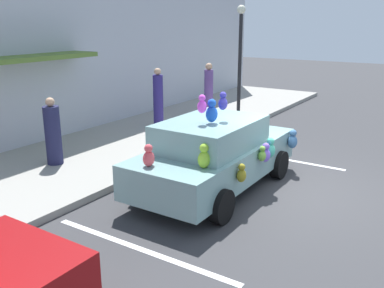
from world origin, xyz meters
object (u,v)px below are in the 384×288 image
teddy_bear_on_sidewalk (193,123)px  street_lamp_post (240,52)px  pedestrian_walking_past (158,100)px  pedestrian_by_lamp (53,134)px  plush_covered_car (215,154)px  pedestrian_near_shopfront (209,90)px

teddy_bear_on_sidewalk → street_lamp_post: size_ratio=0.17×
pedestrian_walking_past → pedestrian_by_lamp: pedestrian_walking_past is taller
plush_covered_car → pedestrian_by_lamp: plush_covered_car is taller
teddy_bear_on_sidewalk → pedestrian_by_lamp: (-4.29, 1.17, 0.44)m
plush_covered_car → pedestrian_by_lamp: bearing=104.4°
pedestrian_near_shopfront → pedestrian_walking_past: bearing=173.1°
teddy_bear_on_sidewalk → street_lamp_post: street_lamp_post is taller
teddy_bear_on_sidewalk → pedestrian_walking_past: size_ratio=0.34×
pedestrian_walking_past → plush_covered_car: bearing=-129.5°
teddy_bear_on_sidewalk → pedestrian_walking_past: 1.44m
teddy_bear_on_sidewalk → street_lamp_post: bearing=-11.7°
plush_covered_car → pedestrian_by_lamp: 3.99m
pedestrian_by_lamp → pedestrian_near_shopfront: bearing=-1.4°
pedestrian_near_shopfront → pedestrian_by_lamp: bearing=178.6°
teddy_bear_on_sidewalk → pedestrian_by_lamp: bearing=164.7°
pedestrian_walking_past → pedestrian_by_lamp: (-4.30, -0.14, -0.15)m
pedestrian_by_lamp → teddy_bear_on_sidewalk: bearing=-15.3°
pedestrian_walking_past → street_lamp_post: bearing=-39.0°
pedestrian_near_shopfront → pedestrian_by_lamp: 6.91m
plush_covered_car → street_lamp_post: 6.16m
street_lamp_post → pedestrian_by_lamp: street_lamp_post is taller
street_lamp_post → pedestrian_by_lamp: size_ratio=2.36×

